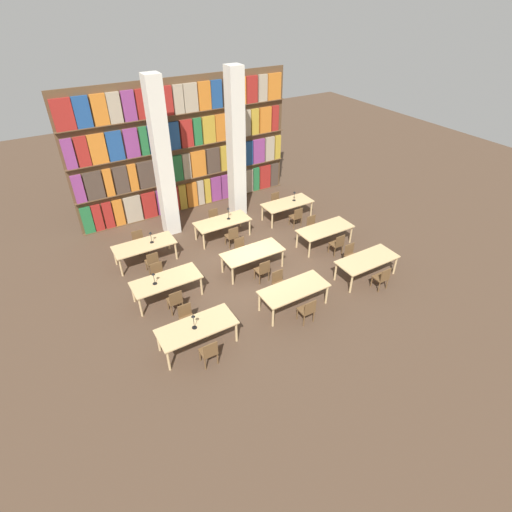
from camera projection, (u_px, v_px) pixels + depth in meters
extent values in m
plane|color=#4C3828|center=(253.00, 268.00, 14.26)|extent=(40.00, 40.00, 0.00)
cube|color=brown|center=(186.00, 147.00, 16.58)|extent=(9.51, 0.06, 5.50)
cube|color=brown|center=(192.00, 206.00, 18.14)|extent=(9.51, 0.35, 0.03)
cube|color=#236B38|center=(87.00, 220.00, 15.91)|extent=(0.40, 0.20, 1.14)
cube|color=maroon|center=(98.00, 217.00, 16.08)|extent=(0.35, 0.20, 1.14)
cube|color=maroon|center=(108.00, 215.00, 16.26)|extent=(0.35, 0.20, 1.14)
cube|color=orange|center=(119.00, 212.00, 16.44)|extent=(0.38, 0.20, 1.14)
cube|color=tan|center=(133.00, 209.00, 16.69)|extent=(0.68, 0.20, 1.14)
cube|color=maroon|center=(149.00, 205.00, 16.98)|extent=(0.57, 0.20, 1.14)
cube|color=#84387A|center=(163.00, 201.00, 17.24)|extent=(0.52, 0.20, 1.14)
cube|color=maroon|center=(174.00, 199.00, 17.46)|extent=(0.38, 0.20, 1.14)
cube|color=#B7932D|center=(182.00, 197.00, 17.62)|extent=(0.32, 0.20, 1.14)
cube|color=orange|center=(192.00, 194.00, 17.80)|extent=(0.47, 0.20, 1.14)
cube|color=tan|center=(200.00, 192.00, 17.98)|extent=(0.28, 0.20, 1.14)
cube|color=#B7932D|center=(207.00, 191.00, 18.12)|extent=(0.27, 0.20, 1.14)
cube|color=#84387A|center=(216.00, 189.00, 18.30)|extent=(0.48, 0.20, 1.14)
cube|color=#84387A|center=(225.00, 186.00, 18.51)|extent=(0.41, 0.20, 1.14)
cube|color=tan|center=(234.00, 184.00, 18.71)|extent=(0.50, 0.20, 1.14)
cube|color=tan|center=(246.00, 181.00, 18.97)|extent=(0.70, 0.20, 1.14)
cube|color=#236B38|center=(256.00, 179.00, 19.20)|extent=(0.30, 0.20, 1.14)
cube|color=maroon|center=(264.00, 177.00, 19.41)|extent=(0.59, 0.20, 1.14)
cube|color=#47382D|center=(274.00, 174.00, 19.63)|extent=(0.42, 0.20, 1.14)
cube|color=brown|center=(189.00, 178.00, 17.36)|extent=(9.51, 0.35, 0.03)
cube|color=#84387A|center=(78.00, 189.00, 15.14)|extent=(0.38, 0.20, 1.11)
cube|color=#47382D|center=(94.00, 185.00, 15.38)|extent=(0.66, 0.20, 1.11)
cube|color=orange|center=(108.00, 182.00, 15.61)|extent=(0.31, 0.20, 1.11)
cube|color=#47382D|center=(121.00, 180.00, 15.81)|extent=(0.54, 0.20, 1.11)
cube|color=orange|center=(133.00, 177.00, 16.01)|extent=(0.33, 0.20, 1.11)
cube|color=#47382D|center=(146.00, 174.00, 16.25)|extent=(0.67, 0.20, 1.11)
cube|color=#B7932D|center=(161.00, 171.00, 16.52)|extent=(0.50, 0.20, 1.11)
cube|color=#236B38|center=(175.00, 168.00, 16.76)|extent=(0.63, 0.20, 1.11)
cube|color=tan|center=(186.00, 166.00, 16.98)|extent=(0.34, 0.20, 1.11)
cube|color=orange|center=(198.00, 164.00, 17.21)|extent=(0.65, 0.20, 1.11)
cube|color=#47382D|center=(213.00, 160.00, 17.51)|extent=(0.60, 0.20, 1.11)
cube|color=#B7932D|center=(227.00, 157.00, 17.80)|extent=(0.66, 0.20, 1.11)
cube|color=#B7932D|center=(238.00, 155.00, 18.03)|extent=(0.29, 0.20, 1.11)
cube|color=navy|center=(247.00, 153.00, 18.23)|extent=(0.53, 0.20, 1.11)
cube|color=#84387A|center=(258.00, 151.00, 18.48)|extent=(0.59, 0.20, 1.11)
cube|color=tan|center=(269.00, 149.00, 18.74)|extent=(0.46, 0.20, 1.11)
cube|color=#B7932D|center=(277.00, 147.00, 18.92)|extent=(0.29, 0.20, 1.11)
cube|color=brown|center=(185.00, 147.00, 16.57)|extent=(9.51, 0.35, 0.03)
cube|color=#84387A|center=(69.00, 154.00, 14.35)|extent=(0.39, 0.20, 1.11)
cube|color=maroon|center=(82.00, 151.00, 14.55)|extent=(0.44, 0.20, 1.11)
cube|color=orange|center=(98.00, 149.00, 14.78)|extent=(0.61, 0.20, 1.11)
cube|color=navy|center=(115.00, 146.00, 15.05)|extent=(0.58, 0.20, 1.11)
cube|color=#84387A|center=(131.00, 143.00, 15.31)|extent=(0.53, 0.20, 1.11)
cube|color=#236B38|center=(144.00, 141.00, 15.51)|extent=(0.29, 0.20, 1.11)
cube|color=navy|center=(156.00, 139.00, 15.72)|extent=(0.60, 0.20, 1.11)
cube|color=navy|center=(171.00, 136.00, 15.99)|extent=(0.64, 0.20, 1.11)
cube|color=maroon|center=(186.00, 133.00, 16.26)|extent=(0.51, 0.20, 1.11)
cube|color=#236B38|center=(197.00, 132.00, 16.46)|extent=(0.34, 0.20, 1.11)
cube|color=#B7932D|center=(208.00, 130.00, 16.68)|extent=(0.55, 0.20, 1.11)
cube|color=orange|center=(221.00, 127.00, 16.92)|extent=(0.57, 0.20, 1.11)
cube|color=tan|center=(233.00, 125.00, 17.17)|extent=(0.56, 0.20, 1.11)
cube|color=tan|center=(245.00, 123.00, 17.42)|extent=(0.47, 0.20, 1.11)
cube|color=#B7932D|center=(254.00, 122.00, 17.61)|extent=(0.37, 0.20, 1.11)
cube|color=orange|center=(265.00, 120.00, 17.84)|extent=(0.58, 0.20, 1.11)
cube|color=maroon|center=(274.00, 118.00, 18.06)|extent=(0.34, 0.20, 1.11)
cube|color=brown|center=(182.00, 113.00, 15.79)|extent=(9.51, 0.35, 0.03)
cube|color=maroon|center=(63.00, 115.00, 13.64)|extent=(0.69, 0.20, 1.08)
cube|color=navy|center=(82.00, 112.00, 13.91)|extent=(0.54, 0.20, 1.08)
cube|color=orange|center=(99.00, 110.00, 14.16)|extent=(0.52, 0.20, 1.08)
cube|color=tan|center=(114.00, 108.00, 14.37)|extent=(0.47, 0.20, 1.08)
cube|color=#84387A|center=(129.00, 106.00, 14.59)|extent=(0.46, 0.20, 1.08)
cube|color=maroon|center=(146.00, 103.00, 14.86)|extent=(0.70, 0.20, 1.08)
cube|color=maroon|center=(164.00, 101.00, 15.16)|extent=(0.66, 0.20, 1.08)
cube|color=tan|center=(178.00, 99.00, 15.40)|extent=(0.39, 0.20, 1.08)
cube|color=tan|center=(190.00, 97.00, 15.61)|extent=(0.56, 0.20, 1.08)
cube|color=orange|center=(204.00, 96.00, 15.86)|extent=(0.52, 0.20, 1.08)
cube|color=navy|center=(216.00, 94.00, 16.08)|extent=(0.48, 0.20, 1.08)
cube|color=#47382D|center=(230.00, 92.00, 16.34)|extent=(0.61, 0.20, 1.08)
cube|color=orange|center=(241.00, 91.00, 16.57)|extent=(0.38, 0.20, 1.08)
cube|color=maroon|center=(251.00, 89.00, 16.78)|extent=(0.52, 0.20, 1.08)
cube|color=tan|center=(262.00, 88.00, 17.00)|extent=(0.42, 0.20, 1.08)
cube|color=orange|center=(274.00, 86.00, 17.24)|extent=(0.65, 0.20, 1.08)
cube|color=silver|center=(163.00, 161.00, 14.67)|extent=(0.58, 0.58, 6.00)
cube|color=silver|center=(236.00, 146.00, 15.96)|extent=(0.58, 0.58, 6.00)
cube|color=tan|center=(197.00, 327.00, 10.83)|extent=(2.16, 0.94, 0.04)
cylinder|color=tan|center=(169.00, 360.00, 10.35)|extent=(0.07, 0.07, 0.71)
cylinder|color=tan|center=(236.00, 332.00, 11.19)|extent=(0.07, 0.07, 0.71)
cylinder|color=tan|center=(158.00, 341.00, 10.90)|extent=(0.07, 0.07, 0.71)
cylinder|color=tan|center=(224.00, 315.00, 11.74)|extent=(0.07, 0.07, 0.71)
cylinder|color=brown|center=(200.00, 355.00, 10.69)|extent=(0.04, 0.04, 0.40)
cylinder|color=brown|center=(212.00, 350.00, 10.84)|extent=(0.04, 0.04, 0.40)
cylinder|color=brown|center=(205.00, 364.00, 10.45)|extent=(0.04, 0.04, 0.40)
cylinder|color=brown|center=(218.00, 359.00, 10.60)|extent=(0.04, 0.04, 0.40)
cube|color=brown|center=(208.00, 351.00, 10.52)|extent=(0.42, 0.40, 0.04)
cube|color=brown|center=(211.00, 350.00, 10.26)|extent=(0.40, 0.03, 0.42)
cylinder|color=brown|center=(197.00, 327.00, 11.58)|extent=(0.04, 0.04, 0.40)
cylinder|color=brown|center=(185.00, 331.00, 11.43)|extent=(0.04, 0.04, 0.40)
cylinder|color=brown|center=(192.00, 320.00, 11.82)|extent=(0.04, 0.04, 0.40)
cylinder|color=brown|center=(181.00, 324.00, 11.67)|extent=(0.04, 0.04, 0.40)
cube|color=brown|center=(188.00, 320.00, 11.49)|extent=(0.42, 0.40, 0.04)
cube|color=brown|center=(185.00, 310.00, 11.49)|extent=(0.40, 0.03, 0.42)
cylinder|color=black|center=(194.00, 328.00, 10.77)|extent=(0.14, 0.14, 0.01)
cylinder|color=black|center=(194.00, 322.00, 10.65)|extent=(0.02, 0.02, 0.39)
cone|color=black|center=(193.00, 316.00, 10.52)|extent=(0.11, 0.11, 0.07)
cube|color=tan|center=(294.00, 289.00, 12.17)|extent=(2.16, 0.94, 0.04)
cylinder|color=tan|center=(273.00, 317.00, 11.69)|extent=(0.07, 0.07, 0.71)
cylinder|color=tan|center=(327.00, 294.00, 12.53)|extent=(0.07, 0.07, 0.71)
cylinder|color=tan|center=(259.00, 302.00, 12.24)|extent=(0.07, 0.07, 0.71)
cylinder|color=tan|center=(312.00, 281.00, 13.08)|extent=(0.07, 0.07, 0.71)
cylinder|color=brown|center=(297.00, 314.00, 12.01)|extent=(0.04, 0.04, 0.40)
cylinder|color=brown|center=(307.00, 310.00, 12.17)|extent=(0.04, 0.04, 0.40)
cylinder|color=brown|center=(304.00, 321.00, 11.77)|extent=(0.04, 0.04, 0.40)
cylinder|color=brown|center=(314.00, 317.00, 11.93)|extent=(0.04, 0.04, 0.40)
cube|color=brown|center=(306.00, 310.00, 11.84)|extent=(0.42, 0.40, 0.04)
cube|color=brown|center=(310.00, 308.00, 11.58)|extent=(0.40, 0.03, 0.42)
cylinder|color=brown|center=(288.00, 291.00, 12.90)|extent=(0.04, 0.04, 0.40)
cylinder|color=brown|center=(278.00, 295.00, 12.75)|extent=(0.04, 0.04, 0.40)
cylinder|color=brown|center=(282.00, 285.00, 13.14)|extent=(0.04, 0.04, 0.40)
cylinder|color=brown|center=(273.00, 289.00, 12.99)|extent=(0.04, 0.04, 0.40)
cube|color=brown|center=(280.00, 285.00, 12.82)|extent=(0.42, 0.40, 0.04)
cube|color=brown|center=(277.00, 276.00, 12.82)|extent=(0.40, 0.03, 0.42)
cube|color=tan|center=(367.00, 259.00, 13.44)|extent=(2.16, 0.94, 0.04)
cylinder|color=tan|center=(351.00, 284.00, 12.96)|extent=(0.07, 0.07, 0.71)
cylinder|color=tan|center=(395.00, 265.00, 13.80)|extent=(0.07, 0.07, 0.71)
cylinder|color=tan|center=(336.00, 271.00, 13.51)|extent=(0.07, 0.07, 0.71)
cylinder|color=tan|center=(379.00, 254.00, 14.35)|extent=(0.07, 0.07, 0.71)
cylinder|color=brown|center=(372.00, 282.00, 13.30)|extent=(0.04, 0.04, 0.40)
cylinder|color=brown|center=(379.00, 278.00, 13.45)|extent=(0.04, 0.04, 0.40)
cylinder|color=brown|center=(379.00, 287.00, 13.06)|extent=(0.04, 0.04, 0.40)
cylinder|color=brown|center=(387.00, 284.00, 13.21)|extent=(0.04, 0.04, 0.40)
cube|color=brown|center=(380.00, 278.00, 13.13)|extent=(0.42, 0.40, 0.04)
cube|color=brown|center=(386.00, 275.00, 12.86)|extent=(0.40, 0.03, 0.42)
cylinder|color=brown|center=(358.00, 263.00, 14.18)|extent=(0.04, 0.04, 0.40)
cylinder|color=brown|center=(350.00, 266.00, 14.03)|extent=(0.04, 0.04, 0.40)
cylinder|color=brown|center=(352.00, 258.00, 14.42)|extent=(0.04, 0.04, 0.40)
cylinder|color=brown|center=(344.00, 261.00, 14.27)|extent=(0.04, 0.04, 0.40)
cube|color=brown|center=(352.00, 257.00, 14.10)|extent=(0.42, 0.40, 0.04)
cube|color=brown|center=(349.00, 249.00, 14.10)|extent=(0.40, 0.03, 0.42)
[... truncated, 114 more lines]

